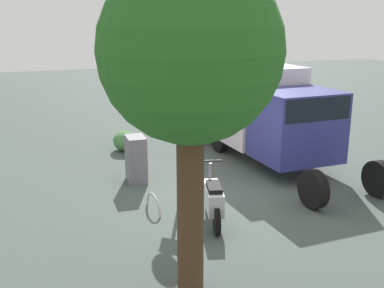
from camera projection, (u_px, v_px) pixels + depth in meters
ground_plane at (216, 198)px, 11.21m from camera, size 60.00×60.00×0.00m
box_truck_near at (255, 105)px, 14.54m from camera, size 8.13×2.37×2.81m
motorcycle at (213, 199)px, 9.79m from camera, size 1.77×0.74×1.20m
stop_sign at (180, 120)px, 10.73m from camera, size 0.71×0.33×2.92m
street_tree at (190, 56)px, 6.52m from camera, size 2.67×2.67×5.12m
utility_cabinet at (136, 159)px, 12.20m from camera, size 0.74×0.50×1.24m
bike_rack_hoop at (154, 211)px, 10.48m from camera, size 0.85×0.12×0.85m
shrub_near_sign at (125, 141)px, 15.13m from camera, size 0.96×0.78×0.65m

